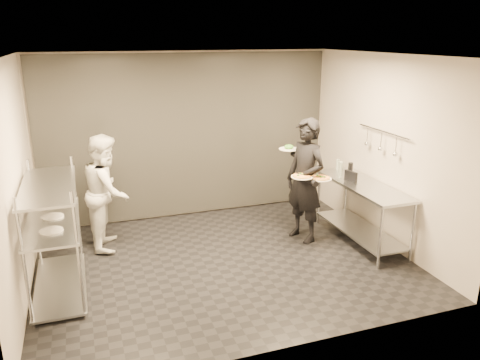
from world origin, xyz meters
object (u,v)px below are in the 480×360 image
object	(u,v)px
prep_counter	(362,203)
pizza_plate_far	(321,178)
pizza_plate_near	(302,176)
pass_rack	(54,232)
pos_monitor	(351,176)
bottle_clear	(338,165)
waiter	(305,181)
bottle_green	(341,169)
chef	(107,192)
bottle_dark	(350,171)
salad_plate	(289,148)

from	to	relation	value
prep_counter	pizza_plate_far	size ratio (longest dim) A/B	5.64
pizza_plate_near	pizza_plate_far	distance (m)	0.27
pass_rack	pos_monitor	size ratio (longest dim) A/B	7.05
pass_rack	bottle_clear	world-z (taller)	pass_rack
prep_counter	bottle_clear	size ratio (longest dim) A/B	10.13
waiter	bottle_green	world-z (taller)	waiter
prep_counter	pizza_plate_near	bearing A→B (deg)	168.00
pass_rack	bottle_clear	distance (m)	4.43
chef	waiter	bearing A→B (deg)	-94.51
waiter	pizza_plate_far	xyz separation A→B (m)	(0.12, -0.25, 0.10)
pizza_plate_far	prep_counter	bearing A→B (deg)	-10.22
chef	bottle_clear	xyz separation A→B (m)	(3.65, -0.30, 0.16)
waiter	pizza_plate_near	xyz separation A→B (m)	(-0.14, -0.17, 0.13)
pos_monitor	bottle_dark	distance (m)	0.17
pass_rack	bottle_dark	bearing A→B (deg)	4.27
pizza_plate_far	pos_monitor	distance (m)	0.55
salad_plate	bottle_dark	size ratio (longest dim) A/B	1.22
pizza_plate_near	bottle_green	xyz separation A→B (m)	(0.78, 0.24, -0.04)
chef	salad_plate	size ratio (longest dim) A/B	5.59
prep_counter	bottle_green	distance (m)	0.62
salad_plate	pizza_plate_far	bearing A→B (deg)	-67.37
bottle_dark	prep_counter	bearing A→B (deg)	-82.66
pizza_plate_far	pos_monitor	bearing A→B (deg)	5.40
bottle_green	salad_plate	bearing A→B (deg)	160.15
pos_monitor	bottle_green	size ratio (longest dim) A/B	0.93
waiter	pizza_plate_far	bearing A→B (deg)	5.92
salad_plate	waiter	bearing A→B (deg)	-69.50
pos_monitor	pizza_plate_far	bearing A→B (deg)	171.69
chef	bottle_green	bearing A→B (deg)	-90.91
salad_plate	pos_monitor	world-z (taller)	salad_plate
salad_plate	pass_rack	bearing A→B (deg)	-168.24
prep_counter	bottle_clear	world-z (taller)	bottle_clear
pass_rack	pizza_plate_near	bearing A→B (deg)	3.34
prep_counter	salad_plate	size ratio (longest dim) A/B	5.91
chef	pizza_plate_near	bearing A→B (deg)	-98.55
pos_monitor	bottle_clear	size ratio (longest dim) A/B	1.28
pass_rack	bottle_clear	xyz separation A→B (m)	(4.35, 0.80, 0.24)
pizza_plate_far	pos_monitor	size ratio (longest dim) A/B	1.41
waiter	pizza_plate_far	size ratio (longest dim) A/B	5.91
pass_rack	pos_monitor	world-z (taller)	pass_rack
salad_plate	bottle_green	xyz separation A→B (m)	(0.77, -0.28, -0.34)
prep_counter	pizza_plate_near	world-z (taller)	pizza_plate_near
pizza_plate_near	bottle_clear	world-z (taller)	pizza_plate_near
waiter	bottle_dark	size ratio (longest dim) A/B	7.55
pass_rack	bottle_green	bearing A→B (deg)	5.93
waiter	pizza_plate_near	size ratio (longest dim) A/B	5.88
pizza_plate_near	bottle_dark	world-z (taller)	bottle_dark
chef	bottle_dark	size ratio (longest dim) A/B	6.80
bottle_clear	bottle_green	bearing A→B (deg)	-114.19
pos_monitor	bottle_dark	xyz separation A→B (m)	(0.08, 0.15, 0.04)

